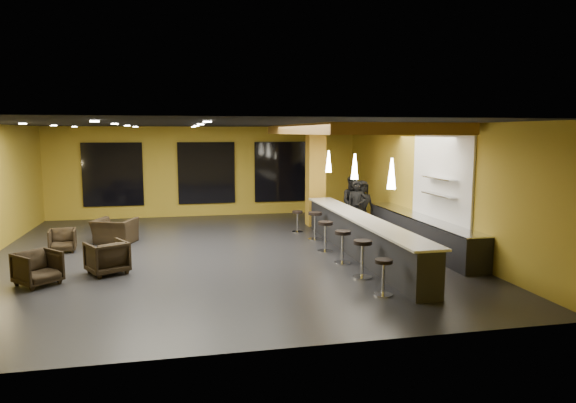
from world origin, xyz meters
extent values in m
cube|color=black|center=(0.00, 0.00, -0.05)|extent=(12.00, 13.00, 0.10)
cube|color=black|center=(0.00, 0.00, 3.55)|extent=(12.00, 13.00, 0.10)
cube|color=olive|center=(0.00, 6.55, 1.75)|extent=(12.00, 0.10, 3.50)
cube|color=olive|center=(0.00, -6.55, 1.75)|extent=(12.00, 0.10, 3.50)
cube|color=olive|center=(6.05, 0.00, 1.75)|extent=(0.10, 13.00, 3.50)
cube|color=#9F6D2E|center=(4.00, 1.00, 3.36)|extent=(3.60, 8.00, 0.28)
cube|color=black|center=(-3.50, 6.44, 1.70)|extent=(2.20, 0.06, 2.40)
cube|color=black|center=(0.00, 6.44, 1.70)|extent=(2.20, 0.06, 2.40)
cube|color=black|center=(3.00, 6.44, 1.70)|extent=(2.20, 0.06, 2.40)
cube|color=white|center=(5.96, -1.00, 2.00)|extent=(0.06, 3.20, 2.40)
cube|color=black|center=(3.65, -1.00, 0.50)|extent=(0.60, 8.00, 1.00)
cube|color=beige|center=(3.65, -1.00, 1.02)|extent=(0.78, 8.10, 0.05)
cube|color=black|center=(5.65, -0.50, 0.43)|extent=(0.70, 6.00, 0.86)
cube|color=silver|center=(5.65, -0.50, 0.89)|extent=(0.72, 6.00, 0.03)
cube|color=silver|center=(5.82, -1.20, 1.60)|extent=(0.30, 1.50, 0.03)
cube|color=silver|center=(5.82, -1.20, 2.05)|extent=(0.30, 1.50, 0.03)
cube|color=#A87D25|center=(3.65, 3.60, 1.75)|extent=(0.60, 0.60, 3.50)
cone|color=white|center=(3.65, -3.00, 2.35)|extent=(0.20, 0.20, 0.70)
cone|color=white|center=(3.65, -0.50, 2.35)|extent=(0.20, 0.20, 0.70)
cone|color=white|center=(3.65, 2.00, 2.35)|extent=(0.20, 0.20, 0.70)
imported|color=black|center=(4.54, 1.77, 0.87)|extent=(0.74, 0.62, 1.74)
imported|color=black|center=(4.67, 2.42, 0.92)|extent=(1.05, 0.92, 1.84)
imported|color=black|center=(4.94, 2.39, 0.84)|extent=(0.83, 0.55, 1.68)
imported|color=black|center=(-4.08, -2.17, 0.37)|extent=(1.13, 1.14, 0.74)
imported|color=black|center=(-2.74, -1.53, 0.39)|extent=(1.13, 1.14, 0.77)
imported|color=black|center=(-4.25, 1.05, 0.32)|extent=(0.77, 0.78, 0.64)
imported|color=black|center=(-2.97, 1.92, 0.36)|extent=(1.39, 1.31, 0.73)
cylinder|color=silver|center=(2.93, -4.39, 0.01)|extent=(0.38, 0.38, 0.03)
cylinder|color=silver|center=(2.93, -4.39, 0.35)|extent=(0.07, 0.07, 0.66)
cylinder|color=black|center=(2.93, -4.39, 0.71)|extent=(0.36, 0.36, 0.08)
cylinder|color=silver|center=(2.96, -3.10, 0.02)|extent=(0.44, 0.44, 0.03)
cylinder|color=silver|center=(2.96, -3.10, 0.41)|extent=(0.08, 0.08, 0.77)
cylinder|color=black|center=(2.96, -3.10, 0.82)|extent=(0.42, 0.42, 0.09)
cylinder|color=silver|center=(2.92, -1.78, 0.02)|extent=(0.42, 0.42, 0.03)
cylinder|color=silver|center=(2.92, -1.78, 0.39)|extent=(0.07, 0.07, 0.74)
cylinder|color=black|center=(2.92, -1.78, 0.79)|extent=(0.40, 0.40, 0.08)
cylinder|color=silver|center=(2.86, -0.44, 0.02)|extent=(0.43, 0.43, 0.03)
cylinder|color=silver|center=(2.86, -0.44, 0.40)|extent=(0.07, 0.07, 0.75)
cylinder|color=black|center=(2.86, -0.44, 0.80)|extent=(0.41, 0.41, 0.09)
cylinder|color=silver|center=(2.98, 1.14, 0.02)|extent=(0.44, 0.44, 0.03)
cylinder|color=silver|center=(2.98, 1.14, 0.40)|extent=(0.08, 0.08, 0.76)
cylinder|color=black|center=(2.98, 1.14, 0.82)|extent=(0.41, 0.41, 0.09)
cylinder|color=silver|center=(2.73, 2.43, 0.01)|extent=(0.36, 0.36, 0.03)
cylinder|color=silver|center=(2.73, 2.43, 0.33)|extent=(0.06, 0.06, 0.63)
cylinder|color=black|center=(2.73, 2.43, 0.68)|extent=(0.34, 0.34, 0.07)
camera|label=1|loc=(-1.04, -13.81, 3.27)|focal=32.00mm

